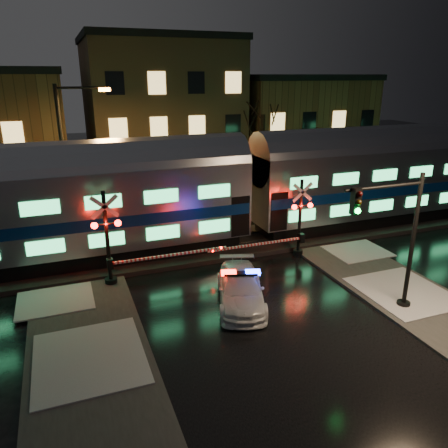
{
  "coord_description": "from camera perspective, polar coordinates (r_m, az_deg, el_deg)",
  "views": [
    {
      "loc": [
        -6.68,
        -15.92,
        8.93
      ],
      "look_at": [
        0.33,
        2.5,
        2.2
      ],
      "focal_mm": 35.0,
      "sensor_mm": 36.0,
      "label": 1
    }
  ],
  "objects": [
    {
      "name": "ground",
      "position": [
        19.44,
        1.74,
        -8.5
      ],
      "size": [
        120.0,
        120.0,
        0.0
      ],
      "primitive_type": "plane",
      "color": "black",
      "rests_on": "ground"
    },
    {
      "name": "ballast",
      "position": [
        23.66,
        -2.9,
        -3.03
      ],
      "size": [
        90.0,
        4.2,
        0.24
      ],
      "primitive_type": "cube",
      "color": "black",
      "rests_on": "ground"
    },
    {
      "name": "sidewalk_left",
      "position": [
        13.31,
        -16.02,
        -23.83
      ],
      "size": [
        4.0,
        20.0,
        0.12
      ],
      "primitive_type": "cube",
      "color": "#2D2D2D",
      "rests_on": "ground"
    },
    {
      "name": "building_mid",
      "position": [
        39.52,
        -8.31,
        14.05
      ],
      "size": [
        12.0,
        11.0,
        11.5
      ],
      "primitive_type": "cube",
      "color": "brown",
      "rests_on": "ground"
    },
    {
      "name": "building_right",
      "position": [
        43.93,
        9.11,
        12.51
      ],
      "size": [
        12.0,
        10.0,
        8.5
      ],
      "primitive_type": "cube",
      "color": "brown",
      "rests_on": "ground"
    },
    {
      "name": "train",
      "position": [
        23.58,
        3.23,
        5.23
      ],
      "size": [
        51.0,
        3.12,
        5.92
      ],
      "color": "black",
      "rests_on": "ballast"
    },
    {
      "name": "police_car",
      "position": [
        18.05,
        2.17,
        -8.44
      ],
      "size": [
        3.15,
        4.85,
        1.46
      ],
      "rotation": [
        0.0,
        0.0,
        -0.32
      ],
      "color": "white",
      "rests_on": "ground"
    },
    {
      "name": "crossing_signal_right",
      "position": [
        22.36,
        9.15,
        -0.33
      ],
      "size": [
        5.72,
        0.65,
        4.05
      ],
      "color": "black",
      "rests_on": "ground"
    },
    {
      "name": "crossing_signal_left",
      "position": [
        19.67,
        -13.87,
        -2.97
      ],
      "size": [
        6.14,
        0.67,
        4.35
      ],
      "color": "black",
      "rests_on": "ground"
    },
    {
      "name": "traffic_light",
      "position": [
        17.63,
        21.49,
        -2.31
      ],
      "size": [
        3.6,
        0.67,
        5.57
      ],
      "rotation": [
        0.0,
        0.0,
        -0.11
      ],
      "color": "black",
      "rests_on": "ground"
    },
    {
      "name": "streetlight",
      "position": [
        25.25,
        -19.63,
        8.63
      ],
      "size": [
        2.85,
        0.3,
        8.53
      ],
      "color": "black",
      "rests_on": "ground"
    }
  ]
}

